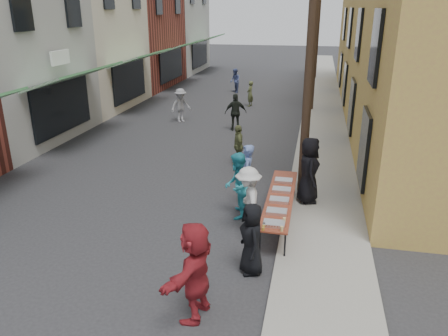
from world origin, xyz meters
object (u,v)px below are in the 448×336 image
at_px(utility_pole_near, 311,46).
at_px(utility_pole_mid, 316,28).
at_px(serving_table, 280,198).
at_px(catering_tray_sausage, 274,224).
at_px(server, 309,170).
at_px(guest_front_c, 237,186).
at_px(utility_pole_far, 318,21).
at_px(guest_front_a, 252,239).

distance_m(utility_pole_near, utility_pole_mid, 12.00).
distance_m(serving_table, catering_tray_sausage, 1.65).
xyz_separation_m(utility_pole_near, utility_pole_mid, (0.00, 12.00, 0.00)).
height_order(utility_pole_near, server, utility_pole_near).
bearing_deg(guest_front_c, utility_pole_far, 171.88).
height_order(guest_front_a, server, server).
bearing_deg(catering_tray_sausage, utility_pole_near, 82.47).
relative_size(utility_pole_mid, serving_table, 2.25).
xyz_separation_m(catering_tray_sausage, guest_front_c, (-1.19, 1.75, 0.14)).
xyz_separation_m(serving_table, server, (0.70, 1.34, 0.37)).
bearing_deg(catering_tray_sausage, guest_front_c, 124.33).
height_order(guest_front_c, server, server).
bearing_deg(serving_table, guest_front_a, -99.04).
bearing_deg(server, utility_pole_mid, -9.20).
bearing_deg(utility_pole_mid, utility_pole_near, -90.00).
xyz_separation_m(guest_front_a, server, (1.10, 3.85, 0.26)).
height_order(utility_pole_mid, utility_pole_far, same).
height_order(catering_tray_sausage, server, server).
distance_m(utility_pole_near, guest_front_a, 6.00).
distance_m(serving_table, guest_front_a, 2.55).
bearing_deg(serving_table, guest_front_c, 175.35).
xyz_separation_m(utility_pole_far, guest_front_a, (-0.90, -28.65, -3.68)).
bearing_deg(utility_pole_mid, catering_tray_sausage, -91.81).
height_order(catering_tray_sausage, guest_front_c, guest_front_c).
xyz_separation_m(utility_pole_far, catering_tray_sausage, (-0.50, -27.78, -3.71)).
bearing_deg(server, serving_table, 142.40).
xyz_separation_m(guest_front_a, guest_front_c, (-0.79, 2.61, 0.11)).
height_order(serving_table, guest_front_c, guest_front_c).
bearing_deg(utility_pole_near, utility_pole_mid, 90.00).
xyz_separation_m(utility_pole_mid, guest_front_c, (-1.69, -14.04, -3.57)).
distance_m(utility_pole_mid, serving_table, 14.64).
relative_size(utility_pole_far, server, 4.59).
xyz_separation_m(guest_front_c, server, (1.89, 1.24, 0.15)).
relative_size(guest_front_a, guest_front_c, 0.88).
relative_size(utility_pole_near, guest_front_a, 5.49).
height_order(utility_pole_far, server, utility_pole_far).
distance_m(catering_tray_sausage, server, 3.08).
xyz_separation_m(utility_pole_mid, guest_front_a, (-0.90, -16.65, -3.68)).
relative_size(utility_pole_near, guest_front_c, 4.83).
distance_m(utility_pole_mid, server, 13.25).
bearing_deg(serving_table, utility_pole_near, 76.81).
relative_size(utility_pole_mid, catering_tray_sausage, 18.00).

